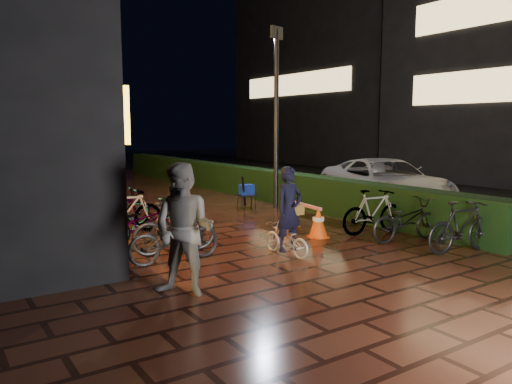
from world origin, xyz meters
TOP-DOWN VIEW (x-y plane):
  - ground at (0.00, 0.00)m, footprint 80.00×80.00m
  - asphalt_road at (9.00, 5.00)m, footprint 11.00×60.00m
  - hedge at (3.30, 8.00)m, footprint 0.70×20.00m
  - bystander_person at (-3.07, -0.62)m, footprint 1.16×1.19m
  - van at (5.49, 3.29)m, footprint 3.97×5.69m
  - far_buildings at (17.23, 9.61)m, footprint 9.08×31.00m
  - lamp_post_hedge at (2.58, 4.91)m, footprint 0.50×0.22m
  - lamp_post_sf at (-3.10, 7.38)m, footprint 0.48×0.14m
  - cyclist at (-0.49, 0.31)m, footprint 0.63×1.21m
  - traffic_barrier at (1.12, 1.81)m, footprint 0.60×1.66m
  - cart_assembly at (1.81, 5.34)m, footprint 0.65×0.56m
  - parked_bikes_storefront at (-2.37, 3.71)m, footprint 2.04×6.14m
  - parked_bikes_hedge at (2.35, -0.24)m, footprint 1.91×2.85m

SIDE VIEW (x-z plane):
  - ground at x=0.00m, z-range 0.00..0.00m
  - asphalt_road at x=9.00m, z-range 0.00..0.01m
  - traffic_barrier at x=1.12m, z-range 0.00..0.67m
  - parked_bikes_storefront at x=-2.37m, z-range -0.03..0.99m
  - parked_bikes_hedge at x=2.35m, z-range -0.02..1.00m
  - hedge at x=3.30m, z-range 0.00..1.00m
  - cart_assembly at x=1.81m, z-range 0.01..1.03m
  - cyclist at x=-0.49m, z-range -0.22..1.48m
  - van at x=5.49m, z-range 0.01..1.45m
  - bystander_person at x=-3.07m, z-range 0.00..1.93m
  - lamp_post_sf at x=-3.10m, z-range 0.25..5.34m
  - lamp_post_hedge at x=2.58m, z-range 0.26..5.52m
  - far_buildings at x=17.23m, z-range -0.53..13.47m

